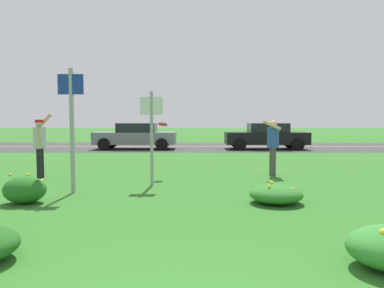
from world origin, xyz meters
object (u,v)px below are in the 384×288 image
at_px(person_catcher_blue_shirt, 273,143).
at_px(frisbee_red, 163,124).
at_px(sign_post_near_path, 72,118).
at_px(sign_post_by_roadside, 152,129).
at_px(car_gray_center_right, 136,136).
at_px(car_black_center_left, 266,136).
at_px(person_thrower_red_cap_gray_shirt, 40,142).

height_order(person_catcher_blue_shirt, frisbee_red, person_catcher_blue_shirt).
bearing_deg(frisbee_red, person_catcher_blue_shirt, 4.03).
distance_m(sign_post_near_path, sign_post_by_roadside, 1.91).
distance_m(person_catcher_blue_shirt, car_gray_center_right, 11.08).
xyz_separation_m(sign_post_by_roadside, car_gray_center_right, (-2.23, 11.23, -0.68)).
xyz_separation_m(sign_post_near_path, car_gray_center_right, (-0.57, 12.14, -0.93)).
bearing_deg(sign_post_near_path, car_black_center_left, 61.00).
xyz_separation_m(person_thrower_red_cap_gray_shirt, person_catcher_blue_shirt, (6.62, 0.50, -0.04)).
bearing_deg(frisbee_red, sign_post_by_roadside, -95.91).
distance_m(person_thrower_red_cap_gray_shirt, car_black_center_left, 13.08).
xyz_separation_m(sign_post_near_path, person_catcher_blue_shirt, (5.00, 2.57, -0.70)).
height_order(sign_post_near_path, car_black_center_left, sign_post_near_path).
bearing_deg(sign_post_by_roadside, car_gray_center_right, 101.22).
bearing_deg(sign_post_by_roadside, frisbee_red, 84.09).
xyz_separation_m(person_thrower_red_cap_gray_shirt, car_black_center_left, (8.35, 10.07, -0.27)).
relative_size(person_thrower_red_cap_gray_shirt, frisbee_red, 6.50).
distance_m(sign_post_by_roadside, person_thrower_red_cap_gray_shirt, 3.50).
distance_m(sign_post_near_path, car_black_center_left, 13.91).
bearing_deg(person_catcher_blue_shirt, car_black_center_left, 79.76).
distance_m(sign_post_by_roadside, person_catcher_blue_shirt, 3.76).
bearing_deg(sign_post_by_roadside, person_thrower_red_cap_gray_shirt, 160.53).
relative_size(person_thrower_red_cap_gray_shirt, car_gray_center_right, 0.41).
distance_m(person_catcher_blue_shirt, frisbee_red, 3.25).
height_order(sign_post_by_roadside, car_black_center_left, sign_post_by_roadside).
distance_m(person_thrower_red_cap_gray_shirt, person_catcher_blue_shirt, 6.64).
distance_m(sign_post_by_roadside, car_gray_center_right, 11.46).
bearing_deg(car_gray_center_right, person_thrower_red_cap_gray_shirt, -95.93).
relative_size(frisbee_red, car_gray_center_right, 0.06).
distance_m(person_thrower_red_cap_gray_shirt, car_gray_center_right, 10.13).
bearing_deg(person_thrower_red_cap_gray_shirt, car_gray_center_right, 84.07).
distance_m(car_black_center_left, car_gray_center_right, 7.30).
bearing_deg(car_black_center_left, sign_post_by_roadside, -114.33).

